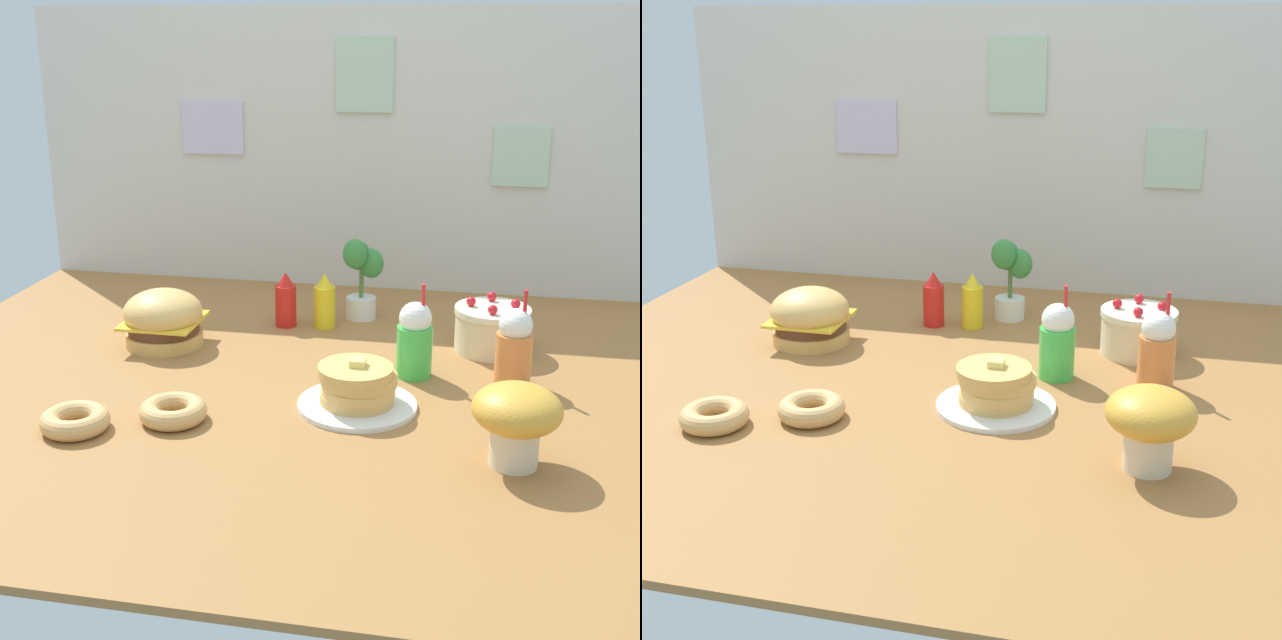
% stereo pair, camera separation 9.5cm
% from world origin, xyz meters
% --- Properties ---
extents(ground_plane, '(2.43, 1.97, 0.02)m').
position_xyz_m(ground_plane, '(0.00, 0.00, -0.01)').
color(ground_plane, '#9E6B38').
extents(back_wall, '(2.43, 0.04, 1.01)m').
position_xyz_m(back_wall, '(-0.00, 0.98, 0.51)').
color(back_wall, beige).
rests_on(back_wall, ground_plane).
extents(burger, '(0.24, 0.24, 0.17)m').
position_xyz_m(burger, '(-0.49, 0.23, 0.08)').
color(burger, '#DBA859').
rests_on(burger, ground_plane).
extents(pancake_stack, '(0.31, 0.31, 0.13)m').
position_xyz_m(pancake_stack, '(0.17, -0.12, 0.05)').
color(pancake_stack, white).
rests_on(pancake_stack, ground_plane).
extents(layer_cake, '(0.23, 0.23, 0.17)m').
position_xyz_m(layer_cake, '(0.51, 0.37, 0.07)').
color(layer_cake, beige).
rests_on(layer_cake, ground_plane).
extents(ketchup_bottle, '(0.07, 0.07, 0.18)m').
position_xyz_m(ketchup_bottle, '(-0.16, 0.47, 0.08)').
color(ketchup_bottle, red).
rests_on(ketchup_bottle, ground_plane).
extents(mustard_bottle, '(0.07, 0.07, 0.18)m').
position_xyz_m(mustard_bottle, '(-0.03, 0.48, 0.08)').
color(mustard_bottle, yellow).
rests_on(mustard_bottle, ground_plane).
extents(cream_soda_cup, '(0.10, 0.10, 0.27)m').
position_xyz_m(cream_soda_cup, '(0.30, 0.13, 0.11)').
color(cream_soda_cup, green).
rests_on(cream_soda_cup, ground_plane).
extents(orange_float_cup, '(0.10, 0.10, 0.27)m').
position_xyz_m(orange_float_cup, '(0.57, 0.12, 0.11)').
color(orange_float_cup, orange).
rests_on(orange_float_cup, ground_plane).
extents(donut_pink_glaze, '(0.17, 0.17, 0.05)m').
position_xyz_m(donut_pink_glaze, '(-0.48, -0.38, 0.03)').
color(donut_pink_glaze, tan).
rests_on(donut_pink_glaze, ground_plane).
extents(donut_chocolate, '(0.17, 0.17, 0.05)m').
position_xyz_m(donut_chocolate, '(-0.27, -0.29, 0.03)').
color(donut_chocolate, tan).
rests_on(donut_chocolate, ground_plane).
extents(potted_plant, '(0.13, 0.11, 0.28)m').
position_xyz_m(potted_plant, '(0.07, 0.60, 0.15)').
color(potted_plant, white).
rests_on(potted_plant, ground_plane).
extents(mushroom_stool, '(0.20, 0.20, 0.19)m').
position_xyz_m(mushroom_stool, '(0.56, -0.35, 0.12)').
color(mushroom_stool, beige).
rests_on(mushroom_stool, ground_plane).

